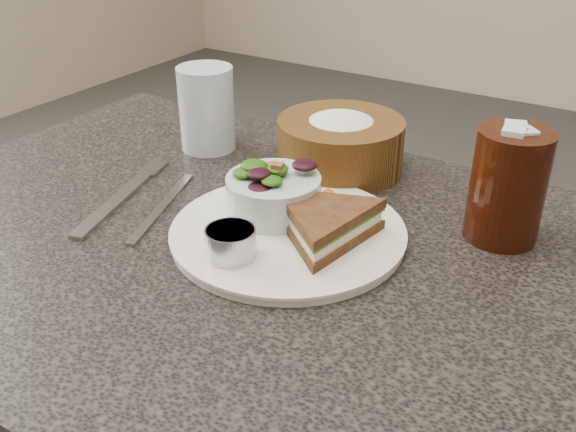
% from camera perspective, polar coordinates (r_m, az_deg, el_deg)
% --- Properties ---
extents(dinner_plate, '(0.28, 0.28, 0.01)m').
position_cam_1_polar(dinner_plate, '(0.78, 0.00, -1.53)').
color(dinner_plate, silver).
rests_on(dinner_plate, dining_table).
extents(sandwich, '(0.22, 0.22, 0.04)m').
position_cam_1_polar(sandwich, '(0.75, 3.28, -0.69)').
color(sandwich, brown).
rests_on(sandwich, dinner_plate).
extents(salad_bowl, '(0.13, 0.13, 0.07)m').
position_cam_1_polar(salad_bowl, '(0.80, -1.30, 2.46)').
color(salad_bowl, '#B3C9BC').
rests_on(salad_bowl, dinner_plate).
extents(dressing_ramekin, '(0.07, 0.07, 0.03)m').
position_cam_1_polar(dressing_ramekin, '(0.72, -5.11, -2.41)').
color(dressing_ramekin, '#ACB0B6').
rests_on(dressing_ramekin, dinner_plate).
extents(orange_wedge, '(0.08, 0.08, 0.02)m').
position_cam_1_polar(orange_wedge, '(0.83, 3.60, 1.76)').
color(orange_wedge, '#FF5F07').
rests_on(orange_wedge, dinner_plate).
extents(fork, '(0.08, 0.21, 0.01)m').
position_cam_1_polar(fork, '(0.90, -14.91, 1.40)').
color(fork, '#A9A9AA').
rests_on(fork, dining_table).
extents(knife, '(0.08, 0.19, 0.00)m').
position_cam_1_polar(knife, '(0.87, -11.14, 0.79)').
color(knife, '#A3A5A8').
rests_on(knife, dining_table).
extents(bread_basket, '(0.20, 0.20, 0.11)m').
position_cam_1_polar(bread_basket, '(0.95, 4.69, 7.09)').
color(bread_basket, brown).
rests_on(bread_basket, dining_table).
extents(cola_glass, '(0.11, 0.11, 0.15)m').
position_cam_1_polar(cola_glass, '(0.80, 19.01, 2.93)').
color(cola_glass, black).
rests_on(cola_glass, dining_table).
extents(water_glass, '(0.12, 0.12, 0.13)m').
position_cam_1_polar(water_glass, '(1.02, -7.24, 9.45)').
color(water_glass, silver).
rests_on(water_glass, dining_table).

